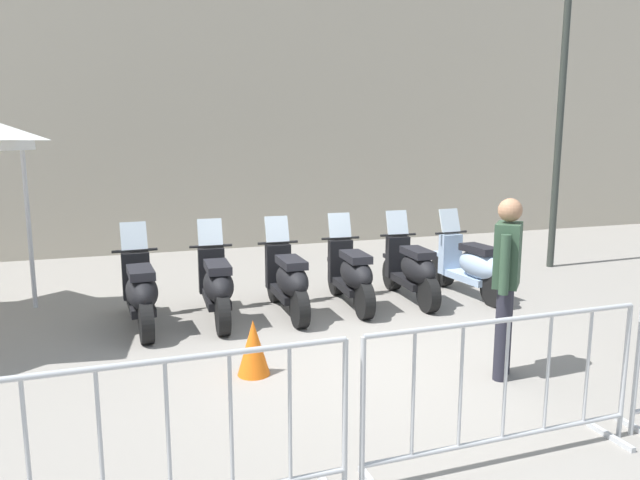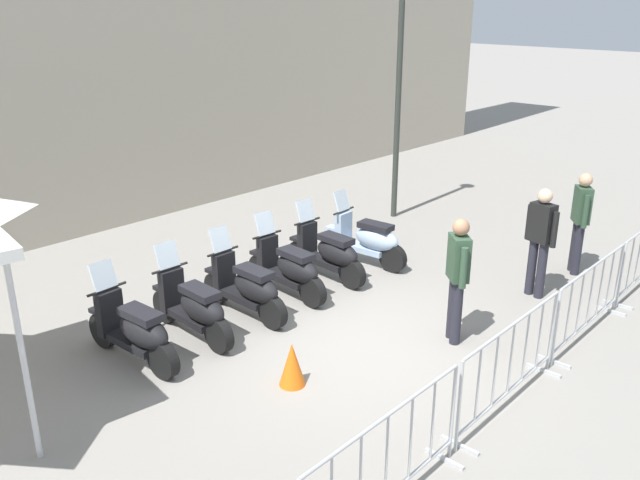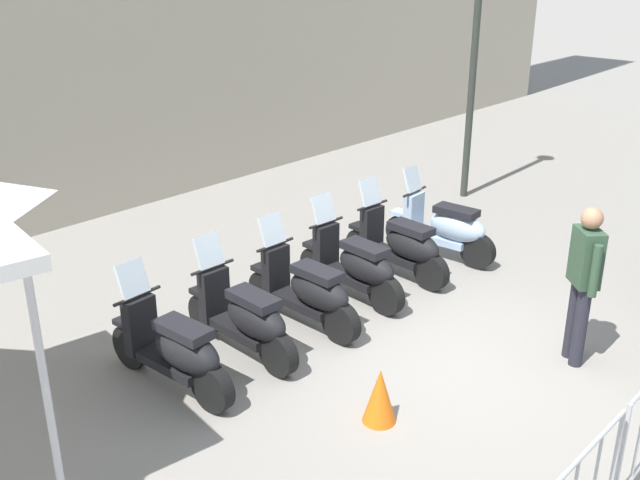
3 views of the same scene
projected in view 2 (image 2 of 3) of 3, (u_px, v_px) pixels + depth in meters
The scene contains 15 objects.
ground_plane at pixel (362, 345), 8.72m from camera, with size 120.00×120.00×0.00m, color gray.
motorcycle_0 at pixel (135, 331), 8.13m from camera, with size 0.68×1.71×1.24m.
motorcycle_1 at pixel (194, 307), 8.76m from camera, with size 0.58×1.73×1.24m.
motorcycle_2 at pixel (247, 288), 9.37m from camera, with size 0.61×1.72×1.24m.
motorcycle_3 at pixel (289, 269), 10.05m from camera, with size 0.56×1.73×1.24m.
motorcycle_4 at pixel (329, 253), 10.68m from camera, with size 0.56×1.73×1.24m.
motorcycle_5 at pixel (367, 240), 11.29m from camera, with size 0.69×1.71×1.24m.
barrier_segment_1 at pixel (386, 466), 5.63m from camera, with size 2.16×0.73×1.07m.
barrier_segment_2 at pixel (510, 366), 7.21m from camera, with size 2.16×0.73×1.07m.
barrier_segment_3 at pixel (590, 301), 8.78m from camera, with size 2.16×0.73×1.07m.
street_lamp at pixel (400, 57), 12.92m from camera, with size 0.36×0.36×5.47m.
officer_near_row_end at pixel (540, 236), 9.88m from camera, with size 0.25×0.55×1.73m.
officer_mid_plaza at pixel (580, 217), 10.76m from camera, with size 0.42×0.42×1.73m.
officer_by_barriers at pixel (458, 273), 8.51m from camera, with size 0.38×0.47×1.73m.
traffic_cone at pixel (292, 364), 7.72m from camera, with size 0.32×0.32×0.55m, color orange.
Camera 2 is at (-5.31, -5.63, 4.29)m, focal length 36.53 mm.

